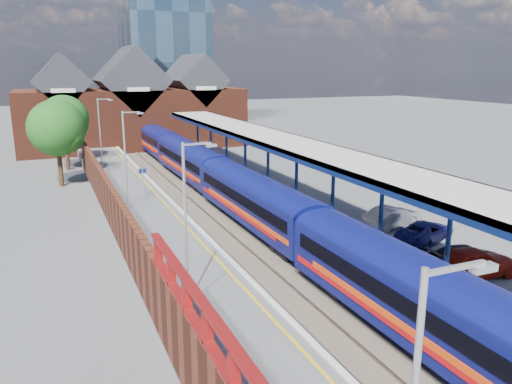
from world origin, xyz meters
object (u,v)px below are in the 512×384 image
Objects in this scene: parked_car_blue at (425,231)px; parked_car_dark at (468,258)px; lamp_post_b at (188,214)px; lamp_post_c at (127,154)px; parked_car_red at (474,262)px; lamp_post_d at (101,129)px; train at (218,176)px; platform_sign at (143,179)px; parked_car_silver at (393,217)px.

parked_car_dark is at bearing 144.12° from parked_car_blue.
lamp_post_b and lamp_post_c have the same top height.
parked_car_dark is at bearing -8.30° from lamp_post_b.
lamp_post_c reaches higher than parked_car_red.
lamp_post_c and lamp_post_d have the same top height.
train is 9.42× the size of lamp_post_b.
lamp_post_c reaches higher than train.
parked_car_red is (13.39, -34.76, -3.24)m from lamp_post_d.
platform_sign is at bearing 36.20° from parked_car_red.
parked_car_red is at bearing -68.93° from lamp_post_d.
lamp_post_c is 1.59× the size of parked_car_red.
platform_sign reaches higher than parked_car_dark.
parked_car_silver is (14.70, -26.87, -3.31)m from lamp_post_d.
train is 18.46m from parked_car_blue.
parked_car_silver is at bearing -43.98° from platform_sign.
parked_car_blue is at bearing -9.77° from parked_car_red.
parked_car_red is at bearing 163.45° from parked_car_dark.
train is at bearing 11.82° from platform_sign.
lamp_post_c is 1.64× the size of parked_car_dark.
parked_car_blue is at bearing 169.90° from parked_car_silver.
lamp_post_d is at bearing 27.17° from parked_car_red.
parked_car_dark is (13.76, -2.01, -3.37)m from lamp_post_b.
parked_car_red is 1.04× the size of parked_car_dark.
train is 15.81× the size of parked_car_silver.
train is 26.37× the size of platform_sign.
train is 15.47× the size of parked_car_dark.
lamp_post_b is at bearing -90.00° from lamp_post_d.
parked_car_silver is 0.98× the size of parked_car_dark.
lamp_post_b is 15.37m from parked_car_blue.
lamp_post_c is 18.57m from parked_car_silver.
parked_car_red is (13.39, -18.76, -3.24)m from lamp_post_c.
lamp_post_d is at bearing 121.86° from train.
parked_car_red is at bearing 158.01° from parked_car_silver.
parked_car_blue is (14.82, 2.27, -3.40)m from lamp_post_b.
platform_sign is 0.57× the size of parked_car_red.
lamp_post_c is 2.80× the size of platform_sign.
platform_sign is at bearing 41.65° from parked_car_dark.
parked_car_red is at bearing -59.91° from platform_sign.
lamp_post_c is at bearing 25.19° from parked_car_blue.
parked_car_silver reaches higher than parked_car_dark.
lamp_post_b is 32.00m from lamp_post_d.
lamp_post_b is 1.68× the size of parked_car_silver.
train reaches higher than parked_car_silver.
platform_sign is 0.59× the size of parked_car_dark.
train is 22.17m from parked_car_dark.
lamp_post_d is 30.80m from parked_car_silver.
lamp_post_b reaches higher than parked_car_red.
parked_car_blue is at bearing 8.70° from lamp_post_b.
parked_car_blue is (1.06, 4.28, -0.03)m from parked_car_dark.
parked_car_red is at bearing 142.13° from parked_car_blue.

